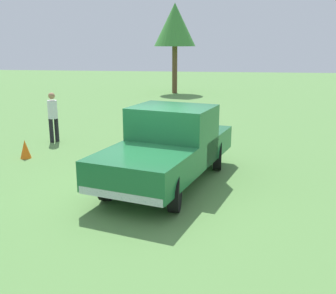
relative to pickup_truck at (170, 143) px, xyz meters
The scene contains 5 objects.
ground_plane 1.31m from the pickup_truck, 154.85° to the left, with size 80.00×80.00×0.00m, color #5B8C47.
pickup_truck is the anchor object (origin of this frame).
person_bystander 5.68m from the pickup_truck, 52.15° to the left, with size 0.45×0.45×1.70m.
tree_back_left 18.34m from the pickup_truck, ahead, with size 2.75×2.75×5.87m.
traffic_cone 4.78m from the pickup_truck, 72.35° to the left, with size 0.32×0.32×0.55m, color orange.
Camera 1 is at (-8.44, -1.60, 3.30)m, focal length 42.57 mm.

